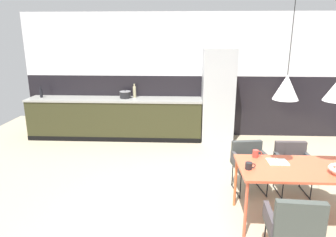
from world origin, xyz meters
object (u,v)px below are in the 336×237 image
Objects in this scene: armchair_by_stool at (295,224)px; pendant_lamp_over_table_near at (286,87)px; bottle_spice_small at (41,93)px; mug_tall_blue at (249,166)px; refrigerator_column at (218,95)px; cooking_pot at (125,95)px; open_book at (278,162)px; dining_table at (302,171)px; armchair_corner_seat at (249,159)px; mug_short_terracotta at (256,154)px; bottle_oil_tall at (134,92)px; armchair_head_of_table at (293,161)px.

armchair_by_stool is 0.71× the size of pendant_lamp_over_table_near.
mug_tall_blue is at bearing -39.06° from bottle_spice_small.
refrigerator_column is 16.37× the size of mug_tall_blue.
cooking_pot reaches higher than mug_tall_blue.
cooking_pot is at bearing 129.12° from open_book.
mug_tall_blue is (-0.66, -0.08, 0.09)m from dining_table.
cooking_pot is (-2.28, 2.35, 0.50)m from armchair_corner_seat.
armchair_by_stool is 0.97m from open_book.
cooking_pot is at bearing -54.22° from armchair_corner_seat.
armchair_by_stool is 1.62m from armchair_corner_seat.
mug_short_terracotta is at bearing 149.29° from dining_table.
bottle_oil_tall is (-2.53, 3.26, 0.36)m from dining_table.
mug_short_terracotta is 3.61m from bottle_oil_tall.
dining_table is 4.90× the size of bottle_oil_tall.
armchair_head_of_table is 2.72× the size of bottle_spice_small.
mug_short_terracotta is 0.40m from mug_tall_blue.
armchair_by_stool is (-0.53, -1.60, 0.02)m from armchair_head_of_table.
armchair_head_of_table is at bearing -42.20° from bottle_oil_tall.
armchair_by_stool reaches higher than open_book.
mug_tall_blue is 0.40× the size of bottle_oil_tall.
cooking_pot is (-2.23, 2.88, 0.20)m from mug_short_terracotta.
refrigerator_column is at bearing -92.58° from armchair_corner_seat.
pendant_lamp_over_table_near is at bearing -55.96° from bottle_oil_tall.
pendant_lamp_over_table_near reaches higher than refrigerator_column.
armchair_corner_seat is at bearing 97.07° from armchair_by_stool.
mug_short_terracotta is (-0.05, -0.53, 0.30)m from armchair_corner_seat.
bottle_oil_tall is (-1.85, 0.14, 0.04)m from refrigerator_column.
refrigerator_column is at bearing 90.34° from mug_tall_blue.
refrigerator_column is 3.21m from dining_table.
mug_tall_blue reaches higher than open_book.
mug_tall_blue is at bearing -172.45° from pendant_lamp_over_table_near.
dining_table is 4.14m from bottle_oil_tall.
pendant_lamp_over_table_near is at bearing 91.05° from armchair_corner_seat.
pendant_lamp_over_table_near is (2.42, -3.20, 0.72)m from cooking_pot.
bottle_spice_small reaches higher than mug_tall_blue.
armchair_head_of_table is at bearing -69.63° from refrigerator_column.
bottle_oil_tall is at bearing -57.83° from armchair_corner_seat.
bottle_spice_small is at bearing 145.79° from dining_table.
dining_table is at bearing -28.62° from open_book.
open_book is at bearing 28.49° from mug_tall_blue.
open_book is at bearing 97.11° from armchair_corner_seat.
open_book is 5.31m from bottle_spice_small.
bottle_spice_small is at bearing 143.70° from pendant_lamp_over_table_near.
mug_tall_blue is (-0.40, -0.22, 0.04)m from open_book.
cooking_pot is at bearing 124.61° from armchair_by_stool.
pendant_lamp_over_table_near reaches higher than armchair_by_stool.
pendant_lamp_over_table_near reaches higher than cooking_pot.
refrigerator_column is 3.25m from pendant_lamp_over_table_near.
pendant_lamp_over_table_near is at bearing 58.03° from armchair_head_of_table.
open_book is at bearing -50.88° from cooking_pot.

